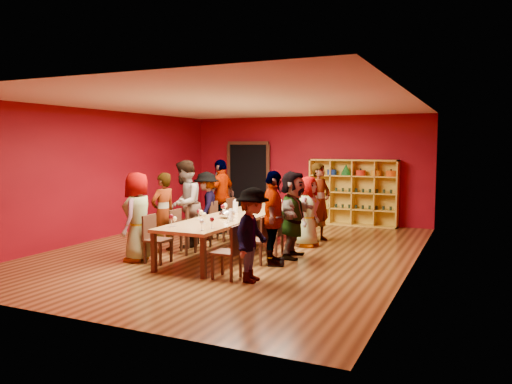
# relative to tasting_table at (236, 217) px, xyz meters

# --- Properties ---
(room_shell) EXTENTS (7.10, 9.10, 3.04)m
(room_shell) POSITION_rel_tasting_table_xyz_m (0.00, 0.00, 0.80)
(room_shell) COLOR #513115
(room_shell) RESTS_ON ground
(tasting_table) EXTENTS (1.10, 4.50, 0.75)m
(tasting_table) POSITION_rel_tasting_table_xyz_m (0.00, 0.00, 0.00)
(tasting_table) COLOR #A87E46
(tasting_table) RESTS_ON ground
(doorway) EXTENTS (1.40, 0.17, 2.30)m
(doorway) POSITION_rel_tasting_table_xyz_m (-1.80, 4.43, 0.42)
(doorway) COLOR black
(doorway) RESTS_ON ground
(shelving_unit) EXTENTS (2.40, 0.40, 1.80)m
(shelving_unit) POSITION_rel_tasting_table_xyz_m (1.40, 4.32, 0.28)
(shelving_unit) COLOR gold
(shelving_unit) RESTS_ON ground
(chair_person_left_0) EXTENTS (0.42, 0.42, 0.89)m
(chair_person_left_0) POSITION_rel_tasting_table_xyz_m (-0.91, -1.57, -0.20)
(chair_person_left_0) COLOR #331B11
(chair_person_left_0) RESTS_ON ground
(person_left_0) EXTENTS (0.61, 0.89, 1.68)m
(person_left_0) POSITION_rel_tasting_table_xyz_m (-1.28, -1.57, 0.14)
(person_left_0) COLOR #141C37
(person_left_0) RESTS_ON ground
(chair_person_left_1) EXTENTS (0.42, 0.42, 0.89)m
(chair_person_left_1) POSITION_rel_tasting_table_xyz_m (-0.91, -0.71, -0.20)
(chair_person_left_1) COLOR #331B11
(chair_person_left_1) RESTS_ON ground
(person_left_1) EXTENTS (0.56, 0.68, 1.62)m
(person_left_1) POSITION_rel_tasting_table_xyz_m (-1.31, -0.71, 0.11)
(person_left_1) COLOR #46464B
(person_left_1) RESTS_ON ground
(chair_person_left_2) EXTENTS (0.42, 0.42, 0.89)m
(chair_person_left_2) POSITION_rel_tasting_table_xyz_m (-0.91, -0.09, -0.20)
(chair_person_left_2) COLOR #331B11
(chair_person_left_2) RESTS_ON ground
(person_left_2) EXTENTS (0.74, 1.01, 1.86)m
(person_left_2) POSITION_rel_tasting_table_xyz_m (-1.19, -0.09, 0.23)
(person_left_2) COLOR #6193C9
(person_left_2) RESTS_ON ground
(chair_person_left_3) EXTENTS (0.42, 0.42, 0.89)m
(chair_person_left_3) POSITION_rel_tasting_table_xyz_m (-0.91, 0.84, -0.20)
(chair_person_left_3) COLOR #331B11
(chair_person_left_3) RESTS_ON ground
(person_left_3) EXTENTS (0.78, 1.10, 1.57)m
(person_left_3) POSITION_rel_tasting_table_xyz_m (-1.19, 0.84, 0.09)
(person_left_3) COLOR silver
(person_left_3) RESTS_ON ground
(chair_person_left_4) EXTENTS (0.42, 0.42, 0.89)m
(chair_person_left_4) POSITION_rel_tasting_table_xyz_m (-0.91, 1.71, -0.20)
(chair_person_left_4) COLOR #331B11
(chair_person_left_4) RESTS_ON ground
(person_left_4) EXTENTS (0.55, 1.10, 1.83)m
(person_left_4) POSITION_rel_tasting_table_xyz_m (-1.27, 1.71, 0.22)
(person_left_4) COLOR #525258
(person_left_4) RESTS_ON ground
(chair_person_right_0) EXTENTS (0.42, 0.42, 0.89)m
(chair_person_right_0) POSITION_rel_tasting_table_xyz_m (0.91, -2.00, -0.20)
(chair_person_right_0) COLOR #331B11
(chair_person_right_0) RESTS_ON ground
(person_right_0) EXTENTS (0.44, 0.99, 1.51)m
(person_right_0) POSITION_rel_tasting_table_xyz_m (1.29, -2.00, 0.06)
(person_right_0) COLOR #C9878E
(person_right_0) RESTS_ON ground
(chair_person_right_1) EXTENTS (0.42, 0.42, 0.89)m
(chair_person_right_1) POSITION_rel_tasting_table_xyz_m (0.91, -0.84, -0.20)
(chair_person_right_1) COLOR #331B11
(chair_person_right_1) RESTS_ON ground
(person_right_1) EXTENTS (0.78, 1.11, 1.72)m
(person_right_1) POSITION_rel_tasting_table_xyz_m (1.17, -0.84, 0.16)
(person_right_1) COLOR #CC8896
(person_right_1) RESTS_ON ground
(chair_person_right_2) EXTENTS (0.42, 0.42, 0.89)m
(chair_person_right_2) POSITION_rel_tasting_table_xyz_m (0.91, -0.11, -0.20)
(chair_person_right_2) COLOR #331B11
(chair_person_right_2) RESTS_ON ground
(person_right_2) EXTENTS (0.58, 1.60, 1.69)m
(person_right_2) POSITION_rel_tasting_table_xyz_m (1.28, -0.11, 0.14)
(person_right_2) COLOR #5A8BB9
(person_right_2) RESTS_ON ground
(chair_person_right_3) EXTENTS (0.42, 0.42, 0.89)m
(chair_person_right_3) POSITION_rel_tasting_table_xyz_m (0.91, 1.05, -0.20)
(chair_person_right_3) COLOR #331B11
(chair_person_right_3) RESTS_ON ground
(person_right_3) EXTENTS (0.48, 0.78, 1.51)m
(person_right_3) POSITION_rel_tasting_table_xyz_m (1.19, 1.05, 0.06)
(person_right_3) COLOR #5275A9
(person_right_3) RESTS_ON ground
(chair_person_right_4) EXTENTS (0.42, 0.42, 0.89)m
(chair_person_right_4) POSITION_rel_tasting_table_xyz_m (0.91, 1.74, -0.20)
(chair_person_right_4) COLOR #331B11
(chair_person_right_4) RESTS_ON ground
(person_right_4) EXTENTS (0.66, 0.77, 1.78)m
(person_right_4) POSITION_rel_tasting_table_xyz_m (1.24, 1.74, 0.19)
(person_right_4) COLOR pink
(person_right_4) RESTS_ON ground
(wine_glass_0) EXTENTS (0.09, 0.09, 0.21)m
(wine_glass_0) POSITION_rel_tasting_table_xyz_m (0.01, -1.33, 0.20)
(wine_glass_0) COLOR white
(wine_glass_0) RESTS_ON tasting_table
(wine_glass_1) EXTENTS (0.07, 0.07, 0.18)m
(wine_glass_1) POSITION_rel_tasting_table_xyz_m (0.30, 0.90, 0.18)
(wine_glass_1) COLOR white
(wine_glass_1) RESTS_ON tasting_table
(wine_glass_2) EXTENTS (0.09, 0.09, 0.21)m
(wine_glass_2) POSITION_rel_tasting_table_xyz_m (-0.28, -0.06, 0.20)
(wine_glass_2) COLOR white
(wine_glass_2) RESTS_ON tasting_table
(wine_glass_3) EXTENTS (0.07, 0.07, 0.18)m
(wine_glass_3) POSITION_rel_tasting_table_xyz_m (-0.32, -1.77, 0.18)
(wine_glass_3) COLOR white
(wine_glass_3) RESTS_ON tasting_table
(wine_glass_4) EXTENTS (0.09, 0.09, 0.22)m
(wine_glass_4) POSITION_rel_tasting_table_xyz_m (-0.33, 1.84, 0.21)
(wine_glass_4) COLOR white
(wine_glass_4) RESTS_ON tasting_table
(wine_glass_5) EXTENTS (0.08, 0.08, 0.20)m
(wine_glass_5) POSITION_rel_tasting_table_xyz_m (0.29, 0.16, 0.20)
(wine_glass_5) COLOR white
(wine_glass_5) RESTS_ON tasting_table
(wine_glass_6) EXTENTS (0.08, 0.08, 0.21)m
(wine_glass_6) POSITION_rel_tasting_table_xyz_m (0.33, -0.02, 0.20)
(wine_glass_6) COLOR white
(wine_glass_6) RESTS_ON tasting_table
(wine_glass_7) EXTENTS (0.08, 0.08, 0.19)m
(wine_glass_7) POSITION_rel_tasting_table_xyz_m (0.37, 1.86, 0.19)
(wine_glass_7) COLOR white
(wine_glass_7) RESTS_ON tasting_table
(wine_glass_8) EXTENTS (0.08, 0.08, 0.20)m
(wine_glass_8) POSITION_rel_tasting_table_xyz_m (-0.28, -0.94, 0.19)
(wine_glass_8) COLOR white
(wine_glass_8) RESTS_ON tasting_table
(wine_glass_9) EXTENTS (0.07, 0.07, 0.18)m
(wine_glass_9) POSITION_rel_tasting_table_xyz_m (0.32, -0.80, 0.18)
(wine_glass_9) COLOR white
(wine_glass_9) RESTS_ON tasting_table
(wine_glass_10) EXTENTS (0.08, 0.08, 0.20)m
(wine_glass_10) POSITION_rel_tasting_table_xyz_m (0.13, 0.44, 0.19)
(wine_glass_10) COLOR white
(wine_glass_10) RESTS_ON tasting_table
(wine_glass_11) EXTENTS (0.08, 0.08, 0.20)m
(wine_glass_11) POSITION_rel_tasting_table_xyz_m (-0.37, -0.87, 0.20)
(wine_glass_11) COLOR white
(wine_glass_11) RESTS_ON tasting_table
(wine_glass_12) EXTENTS (0.08, 0.08, 0.20)m
(wine_glass_12) POSITION_rel_tasting_table_xyz_m (0.32, -1.94, 0.19)
(wine_glass_12) COLOR white
(wine_glass_12) RESTS_ON tasting_table
(wine_glass_13) EXTENTS (0.08, 0.08, 0.20)m
(wine_glass_13) POSITION_rel_tasting_table_xyz_m (0.30, -0.97, 0.19)
(wine_glass_13) COLOR white
(wine_glass_13) RESTS_ON tasting_table
(wine_glass_14) EXTENTS (0.08, 0.08, 0.20)m
(wine_glass_14) POSITION_rel_tasting_table_xyz_m (-0.37, 0.73, 0.20)
(wine_glass_14) COLOR white
(wine_glass_14) RESTS_ON tasting_table
(wine_glass_15) EXTENTS (0.08, 0.08, 0.20)m
(wine_glass_15) POSITION_rel_tasting_table_xyz_m (-0.34, 1.68, 0.20)
(wine_glass_15) COLOR white
(wine_glass_15) RESTS_ON tasting_table
(wine_glass_16) EXTENTS (0.08, 0.08, 0.20)m
(wine_glass_16) POSITION_rel_tasting_table_xyz_m (0.38, -1.68, 0.20)
(wine_glass_16) COLOR white
(wine_glass_16) RESTS_ON tasting_table
(wine_glass_17) EXTENTS (0.08, 0.08, 0.21)m
(wine_glass_17) POSITION_rel_tasting_table_xyz_m (-0.26, 0.92, 0.20)
(wine_glass_17) COLOR white
(wine_glass_17) RESTS_ON tasting_table
(wine_glass_18) EXTENTS (0.09, 0.09, 0.21)m
(wine_glass_18) POSITION_rel_tasting_table_xyz_m (-0.31, 0.10, 0.21)
(wine_glass_18) COLOR white
(wine_glass_18) RESTS_ON tasting_table
(wine_glass_19) EXTENTS (0.07, 0.07, 0.18)m
(wine_glass_19) POSITION_rel_tasting_table_xyz_m (-0.01, -0.51, 0.18)
(wine_glass_19) COLOR white
(wine_glass_19) RESTS_ON tasting_table
(wine_glass_20) EXTENTS (0.07, 0.07, 0.18)m
(wine_glass_20) POSITION_rel_tasting_table_xyz_m (-0.13, 1.38, 0.18)
(wine_glass_20) COLOR white
(wine_glass_20) RESTS_ON tasting_table
(wine_glass_21) EXTENTS (0.07, 0.07, 0.18)m
(wine_glass_21) POSITION_rel_tasting_table_xyz_m (0.31, 1.68, 0.18)
(wine_glass_21) COLOR white
(wine_glass_21) RESTS_ON tasting_table
(wine_glass_22) EXTENTS (0.07, 0.07, 0.18)m
(wine_glass_22) POSITION_rel_tasting_table_xyz_m (0.28, 1.05, 0.18)
(wine_glass_22) COLOR white
(wine_glass_22) RESTS_ON tasting_table
(wine_glass_23) EXTENTS (0.09, 0.09, 0.22)m
(wine_glass_23) POSITION_rel_tasting_table_xyz_m (-0.37, -1.81, 0.21)
(wine_glass_23) COLOR white
(wine_glass_23) RESTS_ON tasting_table
(spittoon_bowl) EXTENTS (0.33, 0.33, 0.18)m
(spittoon_bowl) POSITION_rel_tasting_table_xyz_m (0.03, -0.48, 0.13)
(spittoon_bowl) COLOR silver
(spittoon_bowl) RESTS_ON tasting_table
(carafe_a) EXTENTS (0.12, 0.12, 0.28)m
(carafe_a) POSITION_rel_tasting_table_xyz_m (-0.19, 0.33, 0.18)
(carafe_a) COLOR white
(carafe_a) RESTS_ON tasting_table
(carafe_b) EXTENTS (0.10, 0.10, 0.24)m
(carafe_b) POSITION_rel_tasting_table_xyz_m (0.30, -0.83, 0.16)
(carafe_b) COLOR white
(carafe_b) RESTS_ON tasting_table
(wine_bottle) EXTENTS (0.07, 0.07, 0.28)m
(wine_bottle) POSITION_rel_tasting_table_xyz_m (0.11, 1.78, 0.16)
(wine_bottle) COLOR #163C19
(wine_bottle) RESTS_ON tasting_table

